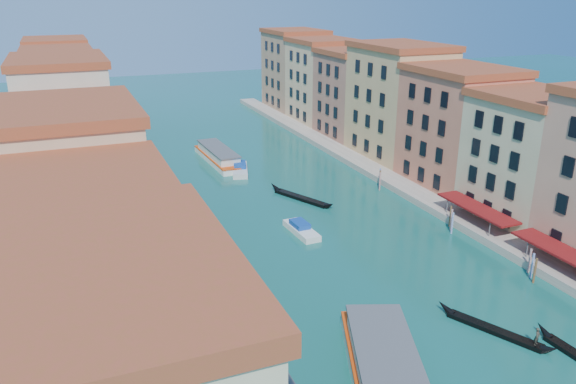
# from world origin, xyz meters

# --- Properties ---
(left_bank_palazzos) EXTENTS (12.80, 128.40, 21.00)m
(left_bank_palazzos) POSITION_xyz_m (-26.00, 64.68, 9.71)
(left_bank_palazzos) COLOR beige
(left_bank_palazzos) RESTS_ON ground
(right_bank_palazzos) EXTENTS (12.80, 128.40, 21.00)m
(right_bank_palazzos) POSITION_xyz_m (30.00, 65.00, 9.75)
(right_bank_palazzos) COLOR #9B3630
(right_bank_palazzos) RESTS_ON ground
(quay) EXTENTS (4.00, 140.00, 1.00)m
(quay) POSITION_xyz_m (22.00, 65.00, 0.50)
(quay) COLOR gray
(quay) RESTS_ON ground
(mooring_poles_right) EXTENTS (1.44, 54.24, 3.20)m
(mooring_poles_right) POSITION_xyz_m (19.10, 28.80, 1.30)
(mooring_poles_right) COLOR #58321E
(mooring_poles_right) RESTS_ON ground
(vaporetto_far) EXTENTS (4.83, 17.88, 2.64)m
(vaporetto_far) POSITION_xyz_m (-0.85, 81.57, 1.19)
(vaporetto_far) COLOR white
(vaporetto_far) RESTS_ON ground
(gondola_fore) EXTENTS (5.89, 10.84, 2.32)m
(gondola_fore) POSITION_xyz_m (8.14, 19.16, 0.39)
(gondola_fore) COLOR black
(gondola_fore) RESTS_ON ground
(gondola_far) EXTENTS (6.36, 12.27, 1.85)m
(gondola_far) POSITION_xyz_m (5.28, 57.96, 0.38)
(gondola_far) COLOR black
(gondola_far) RESTS_ON ground
(motorboat_mid) EXTENTS (2.56, 7.03, 1.43)m
(motorboat_mid) POSITION_xyz_m (0.55, 46.43, 0.56)
(motorboat_mid) COLOR white
(motorboat_mid) RESTS_ON ground
(motorboat_far) EXTENTS (4.58, 8.24, 1.63)m
(motorboat_far) POSITION_xyz_m (0.91, 74.04, 0.63)
(motorboat_far) COLOR silver
(motorboat_far) RESTS_ON ground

